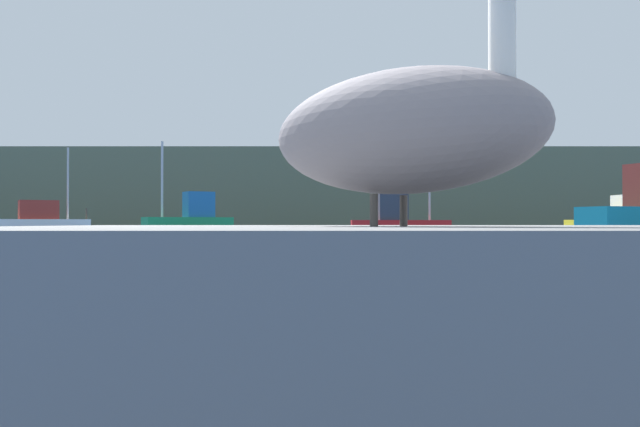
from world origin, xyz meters
name	(u,v)px	position (x,y,z in m)	size (l,w,h in m)	color
ground_plane	(303,399)	(0.00, 0.00, 0.00)	(260.00, 260.00, 0.00)	navy
hillside_backdrop	(319,193)	(0.00, 66.95, 3.85)	(140.00, 17.28, 7.69)	#5B664C
pier_dock	(402,346)	(0.39, -0.96, 0.43)	(3.02, 2.73, 0.87)	slate
pelican	(405,128)	(0.40, -0.97, 1.23)	(1.30, 1.17, 0.94)	gray
fishing_boat_red	(398,222)	(4.56, 36.15, 0.92)	(5.60, 1.51, 4.25)	red
fishing_boat_green	(190,223)	(-6.82, 33.47, 0.88)	(4.77, 3.45, 5.14)	#1E8C4C
fishing_boat_yellow	(640,225)	(16.54, 32.24, 0.75)	(7.38, 2.43, 4.58)	yellow
fishing_boat_white	(36,224)	(-17.18, 38.78, 0.82)	(6.29, 4.42, 5.55)	white
mooring_buoy	(368,247)	(1.03, 10.30, 0.39)	(0.78, 0.78, 0.78)	yellow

